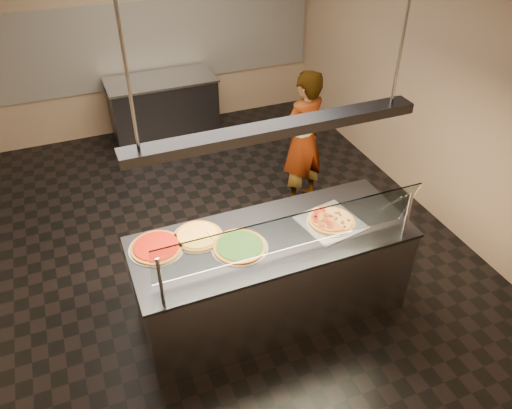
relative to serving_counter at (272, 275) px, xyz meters
name	(u,v)px	position (x,y,z in m)	size (l,w,h in m)	color
ground	(222,237)	(-0.08, 1.22, -0.48)	(5.00, 6.00, 0.02)	black
wall_back	(149,29)	(-0.08, 4.23, 1.03)	(5.00, 0.02, 3.00)	#91745E
wall_front	(399,361)	(-0.08, -1.79, 1.03)	(5.00, 0.02, 3.00)	#91745E
wall_right	(429,79)	(2.43, 1.22, 1.03)	(0.02, 6.00, 3.00)	#91745E
tile_band	(151,43)	(-0.08, 4.20, 0.83)	(4.90, 0.02, 1.20)	silver
serving_counter	(272,275)	(0.00, 0.00, 0.00)	(2.43, 0.94, 0.93)	#B7B7BC
sneeze_guard	(291,233)	(0.00, -0.34, 0.76)	(2.19, 0.18, 0.54)	#B7B7BC
perforated_tray	(331,222)	(0.55, -0.02, 0.47)	(0.57, 0.57, 0.01)	silver
half_pizza_pepperoni	(321,222)	(0.45, -0.02, 0.50)	(0.27, 0.44, 0.05)	#8E591D
half_pizza_sausage	(341,218)	(0.65, -0.02, 0.49)	(0.27, 0.44, 0.04)	#8E591D
pizza_spinach	(239,246)	(-0.32, -0.03, 0.48)	(0.47, 0.47, 0.03)	silver
pizza_cheese	(198,236)	(-0.60, 0.23, 0.48)	(0.43, 0.43, 0.03)	silver
pizza_tomato	(156,247)	(-0.96, 0.22, 0.48)	(0.46, 0.46, 0.03)	silver
pizza_spatula	(217,237)	(-0.46, 0.13, 0.49)	(0.20, 0.23, 0.02)	#B7B7BC
prep_table	(164,109)	(-0.10, 3.77, 0.00)	(1.54, 0.74, 0.93)	#2D2D31
worker	(303,141)	(1.05, 1.54, 0.38)	(0.62, 0.40, 1.69)	#433D49
heat_lamp_housing	(276,129)	(0.00, 0.00, 1.48)	(2.30, 0.18, 0.08)	#2D2D31
lamp_rod_left	(128,78)	(-1.00, 0.00, 2.03)	(0.02, 0.02, 1.01)	#B7B7BC
lamp_rod_right	(403,38)	(1.00, 0.00, 2.03)	(0.02, 0.02, 1.01)	#B7B7BC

